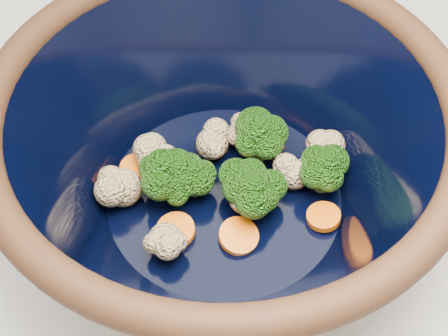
# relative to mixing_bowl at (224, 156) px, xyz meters

# --- Properties ---
(mixing_bowl) EXTENTS (0.40, 0.40, 0.16)m
(mixing_bowl) POSITION_rel_mixing_bowl_xyz_m (0.00, 0.00, 0.00)
(mixing_bowl) COLOR black
(mixing_bowl) RESTS_ON counter
(vegetable_pile) EXTENTS (0.20, 0.16, 0.06)m
(vegetable_pile) POSITION_rel_mixing_bowl_xyz_m (0.01, 0.00, -0.03)
(vegetable_pile) COLOR #608442
(vegetable_pile) RESTS_ON mixing_bowl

